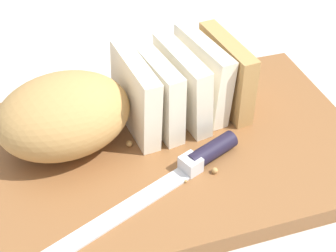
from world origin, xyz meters
The scene contains 8 objects.
ground_plane centered at (0.00, 0.00, 0.00)m, with size 3.00×3.00×0.00m, color beige.
cutting_board centered at (0.00, 0.00, 0.01)m, with size 0.47×0.30×0.02m, color brown.
bread_loaf centered at (-0.05, 0.04, 0.07)m, with size 0.31×0.16×0.09m.
bread_knife centered at (0.00, -0.05, 0.03)m, with size 0.26×0.13×0.02m.
crumb_near_knife centered at (-0.03, 0.07, 0.02)m, with size 0.00×0.00×0.00m, color tan.
crumb_near_loaf centered at (0.00, -0.06, 0.03)m, with size 0.00×0.00×0.00m, color tan.
crumb_stray_left centered at (-0.04, 0.01, 0.03)m, with size 0.01×0.01×0.01m, color tan.
crumb_stray_right centered at (0.04, -0.06, 0.03)m, with size 0.01×0.01×0.01m, color tan.
Camera 1 is at (-0.13, -0.42, 0.42)m, focal length 53.03 mm.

